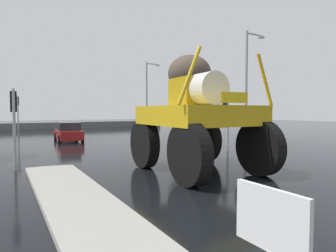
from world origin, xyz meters
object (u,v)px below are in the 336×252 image
traffic_signal_near_right (226,111)px  bare_tree_right (189,74)px  streetlight_near_right (248,82)px  traffic_signal_far_left (18,107)px  streetlight_far_right (148,93)px  oversize_sprayer (198,121)px  traffic_signal_near_left (14,111)px  sedan_ahead (68,132)px

traffic_signal_near_right → bare_tree_right: bare_tree_right is taller
streetlight_near_right → traffic_signal_far_left: bearing=129.9°
streetlight_near_right → streetlight_far_right: 15.48m
streetlight_near_right → traffic_signal_near_right: bearing=-153.2°
oversize_sprayer → traffic_signal_near_left: 7.49m
oversize_sprayer → streetlight_near_right: bearing=-54.4°
traffic_signal_near_right → traffic_signal_far_left: bearing=119.1°
sedan_ahead → traffic_signal_near_left: traffic_signal_near_left is taller
traffic_signal_near_right → traffic_signal_far_left: traffic_signal_far_left is taller
traffic_signal_near_left → traffic_signal_far_left: size_ratio=0.84×
streetlight_near_right → streetlight_far_right: bearing=91.5°
traffic_signal_far_left → sedan_ahead: bearing=-67.7°
traffic_signal_near_right → streetlight_far_right: streetlight_far_right is taller
traffic_signal_near_left → traffic_signal_far_left: 18.62m
traffic_signal_near_left → bare_tree_right: 19.77m
traffic_signal_near_left → streetlight_far_right: bearing=49.9°
traffic_signal_near_left → traffic_signal_far_left: (0.98, 18.59, 0.46)m
traffic_signal_far_left → streetlight_near_right: streetlight_near_right is taller
traffic_signal_near_right → bare_tree_right: 12.43m
streetlight_far_right → bare_tree_right: size_ratio=1.01×
streetlight_near_right → bare_tree_right: (1.12, 9.01, 1.68)m
traffic_signal_near_right → streetlight_near_right: streetlight_near_right is taller
traffic_signal_near_left → streetlight_near_right: 15.23m
oversize_sprayer → traffic_signal_near_right: (5.02, 3.99, 0.40)m
traffic_signal_near_right → streetlight_far_right: (3.23, 17.31, 2.11)m
traffic_signal_near_left → sedan_ahead: bearing=68.6°
traffic_signal_near_right → oversize_sprayer: bearing=-141.5°
streetlight_far_right → traffic_signal_near_left: bearing=-130.1°
sedan_ahead → bare_tree_right: 13.09m
bare_tree_right → traffic_signal_near_left: bearing=-146.0°
traffic_signal_near_left → traffic_signal_near_right: traffic_signal_near_left is taller
traffic_signal_near_left → streetlight_near_right: size_ratio=0.41×
sedan_ahead → traffic_signal_near_left: bearing=161.3°
traffic_signal_near_left → streetlight_far_right: (14.57, 17.31, 2.11)m
sedan_ahead → streetlight_far_right: size_ratio=0.51×
traffic_signal_far_left → streetlight_near_right: size_ratio=0.48×
oversize_sprayer → bare_tree_right: 18.25m
sedan_ahead → streetlight_near_right: 14.47m
traffic_signal_near_right → traffic_signal_near_left: bearing=-180.0°
traffic_signal_near_left → bare_tree_right: size_ratio=0.41×
sedan_ahead → streetlight_far_right: (10.36, 6.60, 3.81)m
oversize_sprayer → traffic_signal_near_right: size_ratio=1.71×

